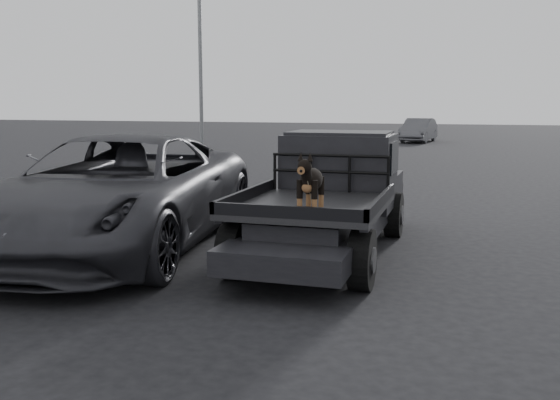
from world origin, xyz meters
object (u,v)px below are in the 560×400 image
(flatbed_ute, at_px, (326,223))
(parked_suv, at_px, (118,192))
(floodlight_near, at_px, (199,0))
(distant_car_a, at_px, (419,130))
(dog, at_px, (311,185))

(flatbed_ute, distance_m, parked_suv, 3.26)
(parked_suv, relative_size, floodlight_near, 0.50)
(distant_car_a, height_order, floodlight_near, floodlight_near)
(parked_suv, bearing_deg, floodlight_near, 102.96)
(dog, distance_m, distant_car_a, 29.26)
(parked_suv, relative_size, distant_car_a, 1.56)
(flatbed_ute, xyz_separation_m, dog, (0.22, -1.84, 0.83))
(parked_suv, xyz_separation_m, distant_car_a, (2.29, 28.01, -0.21))
(dog, height_order, parked_suv, parked_suv)
(parked_suv, bearing_deg, dog, -27.32)
(dog, bearing_deg, flatbed_ute, 96.78)
(flatbed_ute, relative_size, distant_car_a, 1.32)
(flatbed_ute, bearing_deg, distant_car_a, 91.84)
(floodlight_near, bearing_deg, distant_car_a, 44.07)
(flatbed_ute, distance_m, distant_car_a, 27.40)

